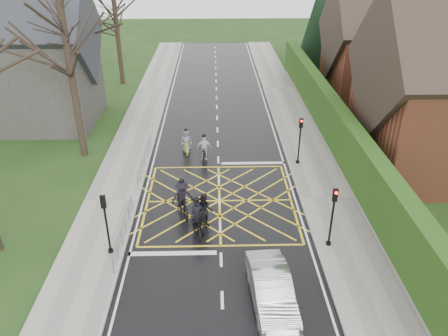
{
  "coord_description": "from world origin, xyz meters",
  "views": [
    {
      "loc": [
        -0.25,
        -20.58,
        13.12
      ],
      "look_at": [
        0.29,
        1.45,
        1.3
      ],
      "focal_mm": 35.0,
      "sensor_mm": 36.0,
      "label": 1
    }
  ],
  "objects_px": {
    "cyclist_mid": "(183,200)",
    "cyclist_front": "(204,150)",
    "cyclist_back": "(204,215)",
    "cyclist_rear": "(197,221)",
    "cyclist_lead": "(186,144)",
    "car": "(272,290)"
  },
  "relations": [
    {
      "from": "cyclist_rear",
      "to": "cyclist_front",
      "type": "distance_m",
      "value": 7.95
    },
    {
      "from": "cyclist_rear",
      "to": "cyclist_front",
      "type": "relative_size",
      "value": 1.16
    },
    {
      "from": "cyclist_front",
      "to": "cyclist_lead",
      "type": "relative_size",
      "value": 1.02
    },
    {
      "from": "cyclist_rear",
      "to": "cyclist_mid",
      "type": "height_order",
      "value": "cyclist_mid"
    },
    {
      "from": "cyclist_mid",
      "to": "cyclist_back",
      "type": "bearing_deg",
      "value": -67.43
    },
    {
      "from": "cyclist_front",
      "to": "cyclist_lead",
      "type": "xyz_separation_m",
      "value": [
        -1.22,
        1.18,
        -0.08
      ]
    },
    {
      "from": "cyclist_rear",
      "to": "cyclist_lead",
      "type": "bearing_deg",
      "value": 85.48
    },
    {
      "from": "cyclist_mid",
      "to": "cyclist_front",
      "type": "height_order",
      "value": "cyclist_mid"
    },
    {
      "from": "cyclist_back",
      "to": "cyclist_mid",
      "type": "relative_size",
      "value": 0.9
    },
    {
      "from": "cyclist_back",
      "to": "car",
      "type": "relative_size",
      "value": 0.46
    },
    {
      "from": "cyclist_rear",
      "to": "cyclist_lead",
      "type": "xyz_separation_m",
      "value": [
        -1.01,
        9.13,
        -0.06
      ]
    },
    {
      "from": "cyclist_mid",
      "to": "cyclist_lead",
      "type": "bearing_deg",
      "value": 73.04
    },
    {
      "from": "car",
      "to": "cyclist_lead",
      "type": "bearing_deg",
      "value": 101.91
    },
    {
      "from": "cyclist_back",
      "to": "cyclist_front",
      "type": "height_order",
      "value": "cyclist_back"
    },
    {
      "from": "cyclist_mid",
      "to": "cyclist_lead",
      "type": "distance_m",
      "value": 7.37
    },
    {
      "from": "cyclist_rear",
      "to": "cyclist_back",
      "type": "relative_size",
      "value": 1.08
    },
    {
      "from": "cyclist_rear",
      "to": "cyclist_lead",
      "type": "relative_size",
      "value": 1.18
    },
    {
      "from": "cyclist_rear",
      "to": "cyclist_mid",
      "type": "relative_size",
      "value": 0.97
    },
    {
      "from": "cyclist_front",
      "to": "car",
      "type": "distance_m",
      "value": 13.14
    },
    {
      "from": "car",
      "to": "cyclist_mid",
      "type": "bearing_deg",
      "value": 116.15
    },
    {
      "from": "cyclist_back",
      "to": "cyclist_front",
      "type": "bearing_deg",
      "value": 95.04
    },
    {
      "from": "cyclist_mid",
      "to": "cyclist_front",
      "type": "xyz_separation_m",
      "value": [
        1.04,
        6.19,
        -0.08
      ]
    }
  ]
}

